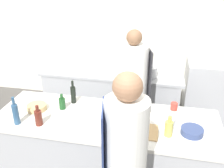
{
  "coord_description": "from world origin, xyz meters",
  "views": [
    {
      "loc": [
        0.53,
        -2.22,
        2.4
      ],
      "look_at": [
        0.0,
        0.35,
        1.15
      ],
      "focal_mm": 40.0,
      "sensor_mm": 36.0,
      "label": 1
    }
  ],
  "objects_px": {
    "chef_at_stove": "(132,92)",
    "bowl_prep_small": "(37,107)",
    "bottle_sauce": "(169,128)",
    "cup": "(174,106)",
    "stockpot": "(147,71)",
    "bowl_ceramic_blue": "(139,108)",
    "bottle_water": "(38,117)",
    "bowl_wooden_salad": "(192,131)",
    "bottle_wine": "(16,113)",
    "bottle_vinegar": "(73,94)",
    "bottle_cooking_oil": "(113,124)",
    "oven_range": "(210,91)",
    "bowl_mixing_large": "(167,120)",
    "bottle_olive_oil": "(62,103)"
  },
  "relations": [
    {
      "from": "chef_at_stove",
      "to": "bowl_mixing_large",
      "type": "bearing_deg",
      "value": 16.33
    },
    {
      "from": "bottle_water",
      "to": "bowl_wooden_salad",
      "type": "bearing_deg",
      "value": 5.84
    },
    {
      "from": "stockpot",
      "to": "bottle_vinegar",
      "type": "bearing_deg",
      "value": -129.4
    },
    {
      "from": "bottle_sauce",
      "to": "cup",
      "type": "height_order",
      "value": "bottle_sauce"
    },
    {
      "from": "chef_at_stove",
      "to": "bottle_olive_oil",
      "type": "distance_m",
      "value": 1.0
    },
    {
      "from": "chef_at_stove",
      "to": "cup",
      "type": "xyz_separation_m",
      "value": [
        0.53,
        -0.43,
        0.1
      ]
    },
    {
      "from": "bowl_prep_small",
      "to": "cup",
      "type": "xyz_separation_m",
      "value": [
        1.54,
        0.32,
        0.01
      ]
    },
    {
      "from": "bowl_wooden_salad",
      "to": "bottle_wine",
      "type": "bearing_deg",
      "value": -174.03
    },
    {
      "from": "bowl_ceramic_blue",
      "to": "bowl_wooden_salad",
      "type": "relative_size",
      "value": 1.25
    },
    {
      "from": "chef_at_stove",
      "to": "bottle_wine",
      "type": "xyz_separation_m",
      "value": [
        -1.08,
        -1.05,
        0.18
      ]
    },
    {
      "from": "bottle_cooking_oil",
      "to": "cup",
      "type": "height_order",
      "value": "bottle_cooking_oil"
    },
    {
      "from": "bottle_vinegar",
      "to": "bowl_wooden_salad",
      "type": "distance_m",
      "value": 1.4
    },
    {
      "from": "bottle_vinegar",
      "to": "bowl_mixing_large",
      "type": "xyz_separation_m",
      "value": [
        1.11,
        -0.22,
        -0.08
      ]
    },
    {
      "from": "bowl_mixing_large",
      "to": "stockpot",
      "type": "relative_size",
      "value": 0.57
    },
    {
      "from": "stockpot",
      "to": "bottle_olive_oil",
      "type": "bearing_deg",
      "value": -127.68
    },
    {
      "from": "bowl_ceramic_blue",
      "to": "bowl_wooden_salad",
      "type": "xyz_separation_m",
      "value": [
        0.56,
        -0.34,
        0.0
      ]
    },
    {
      "from": "bottle_vinegar",
      "to": "bottle_wine",
      "type": "height_order",
      "value": "bottle_wine"
    },
    {
      "from": "bottle_vinegar",
      "to": "bowl_prep_small",
      "type": "relative_size",
      "value": 1.29
    },
    {
      "from": "bottle_cooking_oil",
      "to": "bottle_sauce",
      "type": "xyz_separation_m",
      "value": [
        0.54,
        0.06,
        -0.01
      ]
    },
    {
      "from": "bottle_sauce",
      "to": "stockpot",
      "type": "distance_m",
      "value": 1.44
    },
    {
      "from": "bottle_olive_oil",
      "to": "stockpot",
      "type": "distance_m",
      "value": 1.44
    },
    {
      "from": "oven_range",
      "to": "bottle_vinegar",
      "type": "xyz_separation_m",
      "value": [
        -1.85,
        -1.51,
        0.52
      ]
    },
    {
      "from": "stockpot",
      "to": "bowl_ceramic_blue",
      "type": "bearing_deg",
      "value": -90.53
    },
    {
      "from": "chef_at_stove",
      "to": "bowl_mixing_large",
      "type": "height_order",
      "value": "chef_at_stove"
    },
    {
      "from": "bowl_mixing_large",
      "to": "cup",
      "type": "bearing_deg",
      "value": 75.5
    },
    {
      "from": "bottle_water",
      "to": "bowl_wooden_salad",
      "type": "distance_m",
      "value": 1.55
    },
    {
      "from": "oven_range",
      "to": "stockpot",
      "type": "height_order",
      "value": "stockpot"
    },
    {
      "from": "bottle_olive_oil",
      "to": "bowl_ceramic_blue",
      "type": "relative_size",
      "value": 0.68
    },
    {
      "from": "chef_at_stove",
      "to": "bowl_prep_small",
      "type": "height_order",
      "value": "chef_at_stove"
    },
    {
      "from": "bottle_water",
      "to": "bowl_ceramic_blue",
      "type": "distance_m",
      "value": 1.1
    },
    {
      "from": "bowl_prep_small",
      "to": "bottle_wine",
      "type": "bearing_deg",
      "value": -103.01
    },
    {
      "from": "bowl_mixing_large",
      "to": "bowl_wooden_salad",
      "type": "bearing_deg",
      "value": -30.94
    },
    {
      "from": "bowl_ceramic_blue",
      "to": "bottle_olive_oil",
      "type": "bearing_deg",
      "value": -170.84
    },
    {
      "from": "bottle_water",
      "to": "bowl_wooden_salad",
      "type": "relative_size",
      "value": 1.03
    },
    {
      "from": "bottle_vinegar",
      "to": "bowl_mixing_large",
      "type": "height_order",
      "value": "bottle_vinegar"
    },
    {
      "from": "bottle_water",
      "to": "cup",
      "type": "distance_m",
      "value": 1.5
    },
    {
      "from": "bottle_sauce",
      "to": "bottle_water",
      "type": "bearing_deg",
      "value": -176.32
    },
    {
      "from": "bottle_vinegar",
      "to": "bottle_wine",
      "type": "distance_m",
      "value": 0.69
    },
    {
      "from": "bottle_vinegar",
      "to": "stockpot",
      "type": "relative_size",
      "value": 0.95
    },
    {
      "from": "bottle_cooking_oil",
      "to": "bottle_wine",
      "type": "bearing_deg",
      "value": -177.02
    },
    {
      "from": "chef_at_stove",
      "to": "cup",
      "type": "relative_size",
      "value": 19.45
    },
    {
      "from": "bottle_water",
      "to": "bowl_prep_small",
      "type": "distance_m",
      "value": 0.32
    },
    {
      "from": "bottle_wine",
      "to": "bottle_sauce",
      "type": "xyz_separation_m",
      "value": [
        1.55,
        0.11,
        -0.04
      ]
    },
    {
      "from": "bowl_prep_small",
      "to": "bottle_water",
      "type": "bearing_deg",
      "value": -58.87
    },
    {
      "from": "bottle_wine",
      "to": "cup",
      "type": "relative_size",
      "value": 3.57
    },
    {
      "from": "bottle_vinegar",
      "to": "bowl_ceramic_blue",
      "type": "xyz_separation_m",
      "value": [
        0.79,
        -0.02,
        -0.08
      ]
    },
    {
      "from": "bottle_sauce",
      "to": "bowl_wooden_salad",
      "type": "height_order",
      "value": "bottle_sauce"
    },
    {
      "from": "bottle_wine",
      "to": "bowl_prep_small",
      "type": "distance_m",
      "value": 0.32
    },
    {
      "from": "chef_at_stove",
      "to": "cup",
      "type": "distance_m",
      "value": 0.69
    },
    {
      "from": "chef_at_stove",
      "to": "bottle_water",
      "type": "relative_size",
      "value": 7.52
    }
  ]
}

